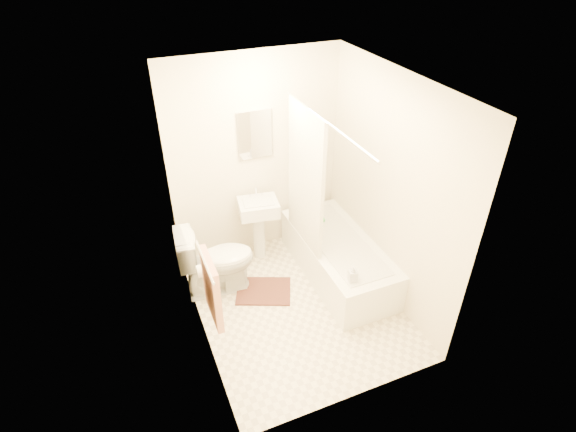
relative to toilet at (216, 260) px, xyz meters
name	(u,v)px	position (x,y,z in m)	size (l,w,h in m)	color
floor	(297,305)	(0.70, -0.58, -0.40)	(2.40, 2.40, 0.00)	beige
ceiling	(300,83)	(0.70, -0.58, 2.00)	(2.40, 2.40, 0.00)	white
wall_back	(256,159)	(0.70, 0.62, 0.80)	(2.00, 0.02, 2.40)	beige
wall_left	(192,236)	(-0.30, -0.58, 0.80)	(0.02, 2.40, 2.40)	beige
wall_right	(390,191)	(1.70, -0.58, 0.80)	(0.02, 2.40, 2.40)	beige
mirror	(255,135)	(0.70, 0.60, 1.10)	(0.40, 0.03, 0.55)	white
curtain_rod	(326,122)	(1.00, -0.48, 1.60)	(0.03, 0.03, 1.70)	silver
shower_curtain	(305,180)	(1.00, -0.08, 0.82)	(0.04, 0.80, 1.55)	silver
towel_bar	(205,261)	(-0.26, -0.83, 0.70)	(0.02, 0.02, 0.60)	silver
towel	(212,289)	(-0.23, -0.83, 0.38)	(0.06, 0.45, 0.66)	#CC7266
toilet_paper	(203,270)	(-0.23, -0.46, 0.30)	(0.12, 0.12, 0.11)	white
toilet	(216,260)	(0.00, 0.00, 0.00)	(0.46, 0.81, 0.80)	silver
sink	(259,227)	(0.62, 0.37, 0.04)	(0.44, 0.36, 0.87)	silver
bathtub	(338,258)	(1.34, -0.28, -0.17)	(0.72, 1.65, 0.47)	white
bath_mat	(264,291)	(0.44, -0.25, -0.39)	(0.59, 0.44, 0.02)	#4B261F
soap_bottle	(353,274)	(1.15, -0.91, 0.16)	(0.09, 0.09, 0.19)	silver
scrub_brush	(320,217)	(1.34, 0.22, 0.09)	(0.06, 0.21, 0.04)	green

